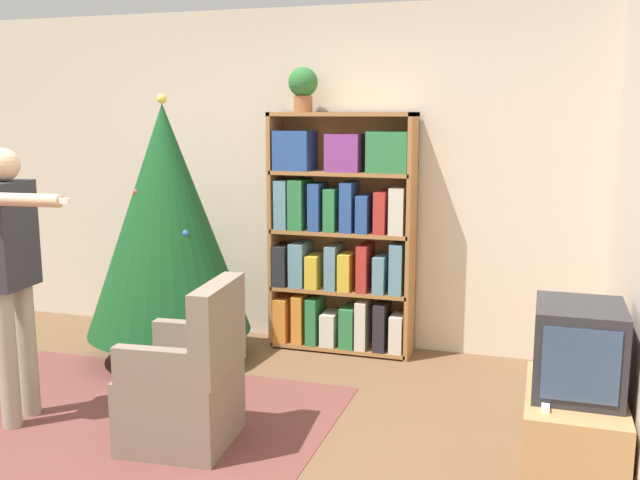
% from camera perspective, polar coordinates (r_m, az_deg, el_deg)
% --- Properties ---
extents(ground_plane, '(14.00, 14.00, 0.00)m').
position_cam_1_polar(ground_plane, '(3.95, -12.04, -17.36)').
color(ground_plane, brown).
extents(wall_back, '(8.00, 0.10, 2.60)m').
position_cam_1_polar(wall_back, '(5.65, -0.94, 4.98)').
color(wall_back, beige).
rests_on(wall_back, ground_plane).
extents(area_rug, '(2.54, 2.13, 0.01)m').
position_cam_1_polar(area_rug, '(4.44, -17.21, -14.31)').
color(area_rug, brown).
rests_on(area_rug, ground_plane).
extents(bookshelf, '(1.09, 0.31, 1.81)m').
position_cam_1_polar(bookshelf, '(5.38, 1.65, 0.23)').
color(bookshelf, '#A8703D').
rests_on(bookshelf, ground_plane).
extents(tv_stand, '(0.46, 0.79, 0.47)m').
position_cam_1_polar(tv_stand, '(3.83, 19.54, -14.71)').
color(tv_stand, tan).
rests_on(tv_stand, ground_plane).
extents(television, '(0.41, 0.48, 0.44)m').
position_cam_1_polar(television, '(3.66, 19.96, -8.22)').
color(television, '#28282D').
rests_on(television, tv_stand).
extents(game_remote, '(0.04, 0.12, 0.02)m').
position_cam_1_polar(game_remote, '(3.51, 17.59, -12.51)').
color(game_remote, white).
rests_on(game_remote, tv_stand).
extents(christmas_tree, '(1.19, 1.19, 1.94)m').
position_cam_1_polar(christmas_tree, '(5.26, -12.19, 1.53)').
color(christmas_tree, '#4C3323').
rests_on(christmas_tree, ground_plane).
extents(armchair, '(0.62, 0.61, 0.92)m').
position_cam_1_polar(armchair, '(4.06, -10.57, -11.52)').
color(armchair, '#7A6B5B').
rests_on(armchair, ground_plane).
extents(standing_person, '(0.65, 0.47, 1.62)m').
position_cam_1_polar(standing_person, '(4.45, -23.42, -1.74)').
color(standing_person, '#9E937F').
rests_on(standing_person, ground_plane).
extents(potted_plant, '(0.22, 0.22, 0.33)m').
position_cam_1_polar(potted_plant, '(5.40, -1.37, 12.21)').
color(potted_plant, '#935B38').
rests_on(potted_plant, bookshelf).
extents(book_pile_near_tree, '(0.21, 0.18, 0.10)m').
position_cam_1_polar(book_pile_near_tree, '(4.95, -10.47, -10.89)').
color(book_pile_near_tree, '#B22D28').
rests_on(book_pile_near_tree, ground_plane).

